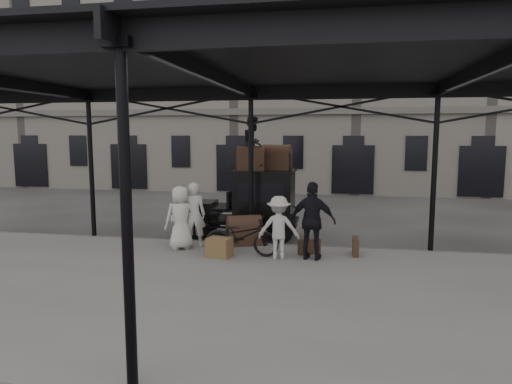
# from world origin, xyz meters

# --- Properties ---
(ground) EXTENTS (120.00, 120.00, 0.00)m
(ground) POSITION_xyz_m (0.00, 0.00, 0.00)
(ground) COLOR #383533
(ground) RESTS_ON ground
(platform) EXTENTS (28.00, 8.00, 0.15)m
(platform) POSITION_xyz_m (0.00, -2.00, 0.07)
(platform) COLOR slate
(platform) RESTS_ON ground
(canopy) EXTENTS (22.50, 9.00, 4.74)m
(canopy) POSITION_xyz_m (0.00, -1.72, 4.60)
(canopy) COLOR black
(canopy) RESTS_ON ground
(building_frontage) EXTENTS (64.00, 8.00, 14.00)m
(building_frontage) POSITION_xyz_m (0.00, 18.00, 7.00)
(building_frontage) COLOR slate
(building_frontage) RESTS_ON ground
(taxi) EXTENTS (3.65, 1.55, 2.18)m
(taxi) POSITION_xyz_m (-0.14, 3.33, 1.20)
(taxi) COLOR black
(taxi) RESTS_ON ground
(porter_left) EXTENTS (0.77, 0.62, 1.83)m
(porter_left) POSITION_xyz_m (-1.48, 1.21, 1.07)
(porter_left) COLOR beige
(porter_left) RESTS_ON platform
(porter_midleft) EXTENTS (0.94, 0.87, 1.56)m
(porter_midleft) POSITION_xyz_m (-2.13, 1.80, 0.93)
(porter_midleft) COLOR beige
(porter_midleft) RESTS_ON platform
(porter_centre) EXTENTS (1.02, 0.96, 1.75)m
(porter_centre) POSITION_xyz_m (-1.78, 0.95, 1.03)
(porter_centre) COLOR silver
(porter_centre) RESTS_ON platform
(porter_official) EXTENTS (1.22, 0.65, 1.98)m
(porter_official) POSITION_xyz_m (1.87, 0.52, 1.14)
(porter_official) COLOR black
(porter_official) RESTS_ON platform
(porter_right) EXTENTS (1.09, 0.69, 1.61)m
(porter_right) POSITION_xyz_m (1.02, 0.43, 0.96)
(porter_right) COLOR beige
(porter_right) RESTS_ON platform
(bicycle) EXTENTS (1.97, 0.73, 1.03)m
(bicycle) POSITION_xyz_m (0.03, 0.59, 0.66)
(bicycle) COLOR black
(bicycle) RESTS_ON platform
(porter_roof) EXTENTS (0.76, 0.91, 1.68)m
(porter_roof) POSITION_xyz_m (-0.17, 3.24, 3.02)
(porter_roof) COLOR black
(porter_roof) RESTS_ON taxi
(steamer_trunk_roof_near) EXTENTS (0.92, 0.64, 0.63)m
(steamer_trunk_roof_near) POSITION_xyz_m (-0.22, 3.09, 2.49)
(steamer_trunk_roof_near) COLOR #4B3122
(steamer_trunk_roof_near) RESTS_ON taxi
(steamer_trunk_roof_far) EXTENTS (0.96, 0.65, 0.66)m
(steamer_trunk_roof_far) POSITION_xyz_m (0.53, 3.54, 2.51)
(steamer_trunk_roof_far) COLOR #4B3122
(steamer_trunk_roof_far) RESTS_ON taxi
(steamer_trunk_platform) EXTENTS (1.11, 0.91, 0.71)m
(steamer_trunk_platform) POSITION_xyz_m (-0.15, 1.75, 0.50)
(steamer_trunk_platform) COLOR #4B3122
(steamer_trunk_platform) RESTS_ON platform
(wicker_hamper) EXTENTS (0.68, 0.56, 0.50)m
(wicker_hamper) POSITION_xyz_m (-0.51, 0.33, 0.40)
(wicker_hamper) COLOR olive
(wicker_hamper) RESTS_ON platform
(suitcase_upright) EXTENTS (0.16, 0.60, 0.45)m
(suitcase_upright) POSITION_xyz_m (2.96, 1.16, 0.38)
(suitcase_upright) COLOR #4B3122
(suitcase_upright) RESTS_ON platform
(suitcase_flat) EXTENTS (0.61, 0.38, 0.40)m
(suitcase_flat) POSITION_xyz_m (1.76, 1.02, 0.35)
(suitcase_flat) COLOR #4B3122
(suitcase_flat) RESTS_ON platform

